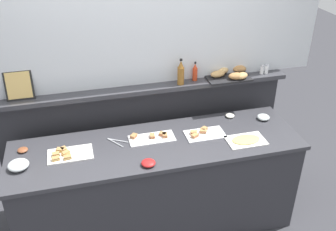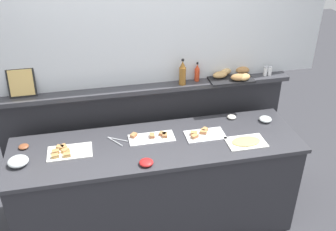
% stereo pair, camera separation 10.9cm
% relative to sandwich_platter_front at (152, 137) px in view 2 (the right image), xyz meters
% --- Properties ---
extents(ground_plane, '(12.00, 12.00, 0.00)m').
position_rel_sandwich_platter_front_xyz_m(ground_plane, '(0.02, 0.52, -0.92)').
color(ground_plane, '#38383D').
extents(buffet_counter, '(2.38, 0.69, 0.91)m').
position_rel_sandwich_platter_front_xyz_m(buffet_counter, '(0.02, -0.08, -0.46)').
color(buffet_counter, '#2D2D33').
rests_on(buffet_counter, ground_plane).
extents(back_ledge_unit, '(2.63, 0.22, 1.21)m').
position_rel_sandwich_platter_front_xyz_m(back_ledge_unit, '(0.02, 0.44, -0.28)').
color(back_ledge_unit, '#2D2D33').
rests_on(back_ledge_unit, ground_plane).
extents(upper_wall_panel, '(3.23, 0.08, 1.39)m').
position_rel_sandwich_platter_front_xyz_m(upper_wall_panel, '(0.02, 0.46, 0.99)').
color(upper_wall_panel, silver).
rests_on(upper_wall_panel, back_ledge_unit).
extents(sandwich_platter_front, '(0.38, 0.17, 0.04)m').
position_rel_sandwich_platter_front_xyz_m(sandwich_platter_front, '(0.00, 0.00, 0.00)').
color(sandwich_platter_front, white).
rests_on(sandwich_platter_front, buffet_counter).
extents(sandwich_platter_rear, '(0.33, 0.19, 0.04)m').
position_rel_sandwich_platter_front_xyz_m(sandwich_platter_rear, '(0.43, -0.05, 0.00)').
color(sandwich_platter_rear, silver).
rests_on(sandwich_platter_rear, buffet_counter).
extents(sandwich_platter_side, '(0.34, 0.21, 0.04)m').
position_rel_sandwich_platter_front_xyz_m(sandwich_platter_side, '(-0.69, -0.06, 0.00)').
color(sandwich_platter_side, white).
rests_on(sandwich_platter_side, buffet_counter).
extents(cold_cuts_platter, '(0.32, 0.20, 0.02)m').
position_rel_sandwich_platter_front_xyz_m(cold_cuts_platter, '(0.74, -0.23, -0.00)').
color(cold_cuts_platter, white).
rests_on(cold_cuts_platter, buffet_counter).
extents(glass_bowl_large, '(0.15, 0.15, 0.06)m').
position_rel_sandwich_platter_front_xyz_m(glass_bowl_large, '(-1.04, -0.14, 0.02)').
color(glass_bowl_large, silver).
rests_on(glass_bowl_large, buffet_counter).
extents(glass_bowl_medium, '(0.11, 0.11, 0.04)m').
position_rel_sandwich_platter_front_xyz_m(glass_bowl_medium, '(1.04, 0.06, 0.01)').
color(glass_bowl_medium, silver).
rests_on(glass_bowl_medium, buffet_counter).
extents(condiment_bowl_dark, '(0.08, 0.08, 0.03)m').
position_rel_sandwich_platter_front_xyz_m(condiment_bowl_dark, '(0.76, 0.17, 0.00)').
color(condiment_bowl_dark, silver).
rests_on(condiment_bowl_dark, buffet_counter).
extents(condiment_bowl_cream, '(0.08, 0.08, 0.03)m').
position_rel_sandwich_platter_front_xyz_m(condiment_bowl_cream, '(-1.03, 0.08, 0.00)').
color(condiment_bowl_cream, brown).
rests_on(condiment_bowl_cream, buffet_counter).
extents(condiment_bowl_teal, '(0.11, 0.11, 0.04)m').
position_rel_sandwich_platter_front_xyz_m(condiment_bowl_teal, '(-0.10, -0.34, 0.01)').
color(condiment_bowl_teal, red).
rests_on(condiment_bowl_teal, buffet_counter).
extents(serving_tongs, '(0.16, 0.16, 0.01)m').
position_rel_sandwich_platter_front_xyz_m(serving_tongs, '(-0.30, 0.03, -0.00)').
color(serving_tongs, '#B7BABF').
rests_on(serving_tongs, buffet_counter).
extents(hot_sauce_bottle, '(0.04, 0.04, 0.18)m').
position_rel_sandwich_platter_front_xyz_m(hot_sauce_bottle, '(0.48, 0.38, 0.37)').
color(hot_sauce_bottle, red).
rests_on(hot_sauce_bottle, back_ledge_unit).
extents(vinegar_bottle_amber, '(0.06, 0.06, 0.24)m').
position_rel_sandwich_platter_front_xyz_m(vinegar_bottle_amber, '(0.34, 0.34, 0.40)').
color(vinegar_bottle_amber, '#8E5B23').
rests_on(vinegar_bottle_amber, back_ledge_unit).
extents(salt_shaker, '(0.03, 0.03, 0.09)m').
position_rel_sandwich_platter_front_xyz_m(salt_shaker, '(1.13, 0.36, 0.34)').
color(salt_shaker, white).
rests_on(salt_shaker, back_ledge_unit).
extents(pepper_shaker, '(0.03, 0.03, 0.09)m').
position_rel_sandwich_platter_front_xyz_m(pepper_shaker, '(1.18, 0.36, 0.34)').
color(pepper_shaker, white).
rests_on(pepper_shaker, back_ledge_unit).
extents(bread_basket, '(0.43, 0.30, 0.08)m').
position_rel_sandwich_platter_front_xyz_m(bread_basket, '(0.83, 0.37, 0.33)').
color(bread_basket, black).
rests_on(bread_basket, back_ledge_unit).
extents(framed_picture, '(0.22, 0.07, 0.24)m').
position_rel_sandwich_platter_front_xyz_m(framed_picture, '(-1.00, 0.40, 0.42)').
color(framed_picture, black).
rests_on(framed_picture, back_ledge_unit).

